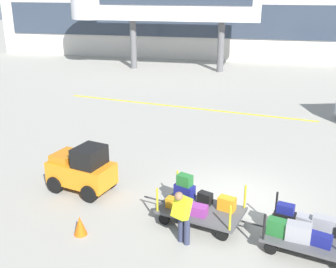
{
  "coord_description": "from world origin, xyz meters",
  "views": [
    {
      "loc": [
        0.39,
        -11.82,
        6.39
      ],
      "look_at": [
        -2.6,
        2.09,
        1.23
      ],
      "focal_mm": 44.42,
      "sensor_mm": 36.0,
      "label": 1
    }
  ],
  "objects_px": {
    "baggage_cart_middle": "(307,231)",
    "baggage_handler": "(182,215)",
    "safety_cone_far": "(80,225)",
    "baggage_tug": "(82,169)",
    "baggage_cart_lead": "(198,204)"
  },
  "relations": [
    {
      "from": "baggage_tug",
      "to": "baggage_cart_middle",
      "type": "relative_size",
      "value": 0.75
    },
    {
      "from": "baggage_cart_lead",
      "to": "baggage_handler",
      "type": "bearing_deg",
      "value": -100.36
    },
    {
      "from": "baggage_cart_middle",
      "to": "baggage_tug",
      "type": "bearing_deg",
      "value": 165.32
    },
    {
      "from": "baggage_handler",
      "to": "baggage_cart_middle",
      "type": "bearing_deg",
      "value": 8.38
    },
    {
      "from": "baggage_cart_middle",
      "to": "baggage_handler",
      "type": "bearing_deg",
      "value": -171.62
    },
    {
      "from": "baggage_cart_middle",
      "to": "safety_cone_far",
      "type": "height_order",
      "value": "baggage_cart_middle"
    },
    {
      "from": "safety_cone_far",
      "to": "baggage_handler",
      "type": "bearing_deg",
      "value": 3.3
    },
    {
      "from": "baggage_cart_middle",
      "to": "safety_cone_far",
      "type": "bearing_deg",
      "value": -173.99
    },
    {
      "from": "baggage_tug",
      "to": "baggage_cart_middle",
      "type": "distance_m",
      "value": 7.05
    },
    {
      "from": "baggage_handler",
      "to": "safety_cone_far",
      "type": "xyz_separation_m",
      "value": [
        -2.76,
        -0.16,
        -0.59
      ]
    },
    {
      "from": "baggage_cart_middle",
      "to": "baggage_handler",
      "type": "height_order",
      "value": "baggage_handler"
    },
    {
      "from": "baggage_cart_middle",
      "to": "safety_cone_far",
      "type": "relative_size",
      "value": 5.61
    },
    {
      "from": "baggage_cart_lead",
      "to": "baggage_cart_middle",
      "type": "distance_m",
      "value": 3.01
    },
    {
      "from": "baggage_tug",
      "to": "baggage_cart_lead",
      "type": "relative_size",
      "value": 0.75
    },
    {
      "from": "baggage_handler",
      "to": "safety_cone_far",
      "type": "bearing_deg",
      "value": -176.7
    }
  ]
}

